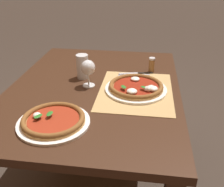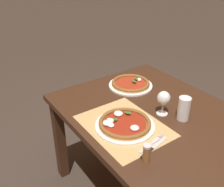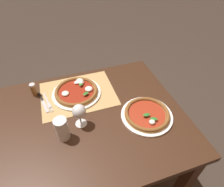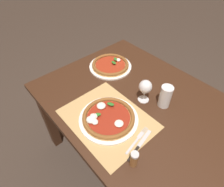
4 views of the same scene
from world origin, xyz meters
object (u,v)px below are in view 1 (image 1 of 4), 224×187
object	(u,v)px
pizza_near	(136,87)
pizza_far	(53,120)
pepper_shaker	(152,65)
knife	(136,73)
wine_glass	(88,68)
fork	(134,75)
pint_glass	(82,67)

from	to	relation	value
pizza_near	pizza_far	bearing A→B (deg)	137.43
pizza_near	pepper_shaker	bearing A→B (deg)	-16.04
knife	wine_glass	bearing A→B (deg)	128.07
fork	pepper_shaker	bearing A→B (deg)	-54.70
pizza_near	knife	distance (m)	0.23
wine_glass	pint_glass	bearing A→B (deg)	29.90
pizza_far	knife	bearing A→B (deg)	-28.39
knife	pepper_shaker	xyz separation A→B (m)	(0.05, -0.10, 0.04)
pizza_far	pepper_shaker	xyz separation A→B (m)	(0.65, -0.42, 0.03)
pizza_far	knife	size ratio (longest dim) A/B	1.51
pizza_near	knife	bearing A→B (deg)	4.01
wine_glass	pizza_near	bearing A→B (deg)	-96.41
pizza_near	pint_glass	world-z (taller)	pint_glass
pizza_far	wine_glass	bearing A→B (deg)	-9.93
pizza_near	pint_glass	distance (m)	0.36
fork	pepper_shaker	world-z (taller)	pepper_shaker
pizza_far	knife	distance (m)	0.69
wine_glass	knife	distance (m)	0.34
pizza_far	pint_glass	size ratio (longest dim) A/B	2.22
knife	fork	bearing A→B (deg)	159.62
knife	pizza_far	bearing A→B (deg)	151.61
knife	pepper_shaker	distance (m)	0.12
pint_glass	knife	bearing A→B (deg)	-73.10
pizza_near	pepper_shaker	world-z (taller)	pepper_shaker
pint_glass	pepper_shaker	bearing A→B (deg)	-70.90
pizza_far	pint_glass	bearing A→B (deg)	-1.19
pint_glass	fork	xyz separation A→B (m)	(0.07, -0.31, -0.06)
wine_glass	knife	bearing A→B (deg)	-51.93
pizza_near	pepper_shaker	xyz separation A→B (m)	(0.28, -0.08, 0.03)
fork	knife	bearing A→B (deg)	-20.38
pizza_near	pizza_far	world-z (taller)	pizza_near
pizza_far	wine_glass	size ratio (longest dim) A/B	2.08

